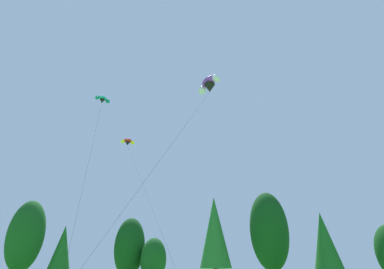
{
  "coord_description": "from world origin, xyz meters",
  "views": [
    {
      "loc": [
        7.39,
        1.47,
        2.29
      ],
      "look_at": [
        2.65,
        25.13,
        14.05
      ],
      "focal_mm": 27.89,
      "sensor_mm": 36.0,
      "label": 1
    }
  ],
  "objects": [
    {
      "name": "treeline_tree_f",
      "position": [
        1.32,
        49.9,
        9.09
      ],
      "size": [
        4.79,
        4.79,
        14.51
      ],
      "color": "#472D19",
      "rests_on": "ground_plane"
    },
    {
      "name": "treeline_tree_c",
      "position": [
        -24.51,
        49.42,
        6.72
      ],
      "size": [
        3.96,
        3.96,
        10.72
      ],
      "color": "#472D19",
      "rests_on": "ground_plane"
    },
    {
      "name": "treeline_tree_e",
      "position": [
        -8.63,
        50.25,
        5.08
      ],
      "size": [
        4.07,
        4.07,
        8.4
      ],
      "color": "#472D19",
      "rests_on": "ground_plane"
    },
    {
      "name": "treeline_tree_d",
      "position": [
        -13.17,
        51.1,
        7.17
      ],
      "size": [
        5.0,
        5.0,
        11.85
      ],
      "color": "#472D19",
      "rests_on": "ground_plane"
    },
    {
      "name": "parafoil_kite_far_teal",
      "position": [
        -12.12,
        34.07,
        25.21
      ],
      "size": [
        8.93,
        15.83,
        24.65
      ],
      "color": "teal"
    },
    {
      "name": "treeline_tree_b",
      "position": [
        -29.86,
        46.79,
        8.86
      ],
      "size": [
        5.75,
        5.75,
        14.63
      ],
      "color": "#472D19",
      "rests_on": "ground_plane"
    },
    {
      "name": "treeline_tree_h",
      "position": [
        16.96,
        48.3,
        6.96
      ],
      "size": [
        4.05,
        4.05,
        11.12
      ],
      "color": "#472D19",
      "rests_on": "ground_plane"
    },
    {
      "name": "parafoil_kite_mid_red_yellow",
      "position": [
        -11.12,
        41.74,
        21.94
      ],
      "size": [
        14.29,
        17.52,
        20.94
      ],
      "color": "red"
    },
    {
      "name": "parafoil_kite_high_purple",
      "position": [
        3.83,
        28.96,
        21.97
      ],
      "size": [
        9.64,
        11.36,
        21.76
      ],
      "color": "purple"
    },
    {
      "name": "treeline_tree_g",
      "position": [
        9.67,
        50.9,
        9.11
      ],
      "size": [
        5.86,
        5.86,
        15.04
      ],
      "color": "#472D19",
      "rests_on": "ground_plane"
    }
  ]
}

